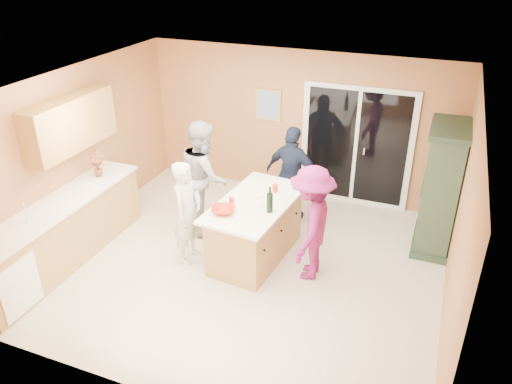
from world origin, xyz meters
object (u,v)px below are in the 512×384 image
(green_hutch, at_px, (440,190))
(woman_navy, at_px, (292,175))
(woman_grey, at_px, (204,176))
(woman_magenta, at_px, (311,224))
(kitchen_island, at_px, (255,231))
(woman_white, at_px, (188,213))

(green_hutch, height_order, woman_navy, green_hutch)
(woman_navy, bearing_deg, woman_grey, 42.35)
(green_hutch, distance_m, woman_magenta, 2.10)
(kitchen_island, relative_size, green_hutch, 0.95)
(green_hutch, height_order, woman_grey, green_hutch)
(kitchen_island, height_order, green_hutch, green_hutch)
(woman_magenta, bearing_deg, green_hutch, 129.84)
(woman_white, bearing_deg, kitchen_island, -62.59)
(woman_white, xyz_separation_m, woman_magenta, (1.72, 0.27, 0.05))
(woman_grey, relative_size, woman_navy, 1.11)
(kitchen_island, bearing_deg, woman_magenta, -4.12)
(kitchen_island, height_order, woman_grey, woman_grey)
(woman_navy, bearing_deg, woman_white, 69.36)
(kitchen_island, xyz_separation_m, woman_grey, (-1.06, 0.50, 0.47))
(green_hutch, relative_size, woman_grey, 1.07)
(green_hutch, height_order, woman_magenta, green_hutch)
(woman_navy, distance_m, woman_magenta, 1.56)
(green_hutch, bearing_deg, kitchen_island, -152.15)
(woman_white, relative_size, woman_grey, 0.86)
(green_hutch, xyz_separation_m, woman_magenta, (-1.55, -1.41, -0.12))
(woman_grey, bearing_deg, woman_navy, -91.05)
(green_hutch, relative_size, woman_magenta, 1.18)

